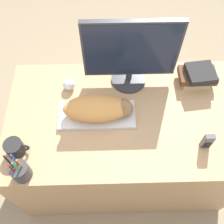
# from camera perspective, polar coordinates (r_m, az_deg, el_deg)

# --- Properties ---
(ground_plane) EXTENTS (12.00, 12.00, 0.00)m
(ground_plane) POSITION_cam_1_polar(r_m,az_deg,el_deg) (2.07, 2.85, -21.14)
(ground_plane) COLOR #998466
(desk) EXTENTS (1.39, 0.78, 0.75)m
(desk) POSITION_cam_1_polar(r_m,az_deg,el_deg) (1.83, 2.71, -6.73)
(desk) COLOR tan
(desk) RESTS_ON ground_plane
(keyboard) EXTENTS (0.43, 0.18, 0.02)m
(keyboard) POSITION_cam_1_polar(r_m,az_deg,el_deg) (1.48, -3.35, -0.69)
(keyboard) COLOR silver
(keyboard) RESTS_ON desk
(cat) EXTENTS (0.38, 0.17, 0.12)m
(cat) POSITION_cam_1_polar(r_m,az_deg,el_deg) (1.42, -2.65, 0.80)
(cat) COLOR #D18C47
(cat) RESTS_ON keyboard
(monitor) EXTENTS (0.53, 0.21, 0.45)m
(monitor) POSITION_cam_1_polar(r_m,az_deg,el_deg) (1.46, 4.13, 12.75)
(monitor) COLOR #333338
(monitor) RESTS_ON desk
(coffee_mug) EXTENTS (0.12, 0.09, 0.08)m
(coffee_mug) POSITION_cam_1_polar(r_m,az_deg,el_deg) (1.44, -20.34, -7.31)
(coffee_mug) COLOR black
(coffee_mug) RESTS_ON desk
(pen_cup) EXTENTS (0.09, 0.09, 0.23)m
(pen_cup) POSITION_cam_1_polar(r_m,az_deg,el_deg) (1.37, -19.34, -12.04)
(pen_cup) COLOR #38383D
(pen_cup) RESTS_ON desk
(baseball) EXTENTS (0.07, 0.07, 0.07)m
(baseball) POSITION_cam_1_polar(r_m,az_deg,el_deg) (1.59, -9.39, 5.92)
(baseball) COLOR silver
(baseball) RESTS_ON desk
(phone) EXTENTS (0.05, 0.03, 0.11)m
(phone) POSITION_cam_1_polar(r_m,az_deg,el_deg) (1.44, 20.06, -6.02)
(phone) COLOR #4C4C51
(phone) RESTS_ON desk
(book_stack) EXTENTS (0.22, 0.17, 0.12)m
(book_stack) POSITION_cam_1_polar(r_m,az_deg,el_deg) (1.66, 18.14, 7.50)
(book_stack) COLOR #C6B284
(book_stack) RESTS_ON desk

